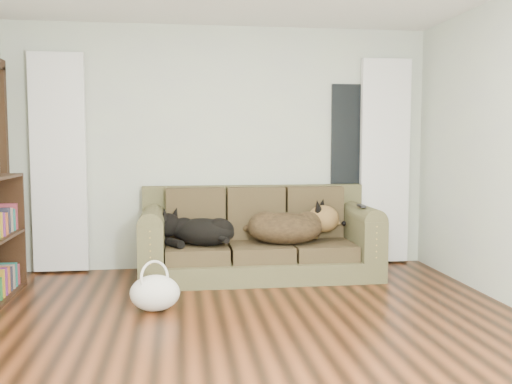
{
  "coord_description": "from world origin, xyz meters",
  "views": [
    {
      "loc": [
        -0.47,
        -3.68,
        1.37
      ],
      "look_at": [
        0.24,
        1.6,
        0.9
      ],
      "focal_mm": 40.0,
      "sensor_mm": 36.0,
      "label": 1
    }
  ],
  "objects": [
    {
      "name": "floor",
      "position": [
        0.0,
        0.0,
        0.0
      ],
      "size": [
        5.0,
        5.0,
        0.0
      ],
      "primitive_type": "plane",
      "color": "black",
      "rests_on": "ground"
    },
    {
      "name": "wall_back",
      "position": [
        0.0,
        2.5,
        1.3
      ],
      "size": [
        4.5,
        0.04,
        2.6
      ],
      "primitive_type": "cube",
      "color": "#B8C6A6",
      "rests_on": "ground"
    },
    {
      "name": "curtain_left",
      "position": [
        -1.7,
        2.42,
        1.15
      ],
      "size": [
        0.55,
        0.08,
        2.25
      ],
      "primitive_type": "cube",
      "color": "white",
      "rests_on": "ground"
    },
    {
      "name": "curtain_right",
      "position": [
        1.8,
        2.42,
        1.15
      ],
      "size": [
        0.55,
        0.08,
        2.25
      ],
      "primitive_type": "cube",
      "color": "white",
      "rests_on": "ground"
    },
    {
      "name": "window_pane",
      "position": [
        1.45,
        2.47,
        1.4
      ],
      "size": [
        0.5,
        0.03,
        1.2
      ],
      "primitive_type": "cube",
      "color": "black",
      "rests_on": "wall_back"
    },
    {
      "name": "sofa",
      "position": [
        0.33,
        1.97,
        0.45
      ],
      "size": [
        2.37,
        1.02,
        0.97
      ],
      "primitive_type": "cube",
      "color": "#322E1D",
      "rests_on": "floor"
    },
    {
      "name": "dog_black_lab",
      "position": [
        -0.28,
        1.92,
        0.48
      ],
      "size": [
        0.79,
        0.73,
        0.28
      ],
      "primitive_type": "ellipsoid",
      "rotation": [
        0.0,
        0.0,
        -0.58
      ],
      "color": "black",
      "rests_on": "sofa"
    },
    {
      "name": "dog_shepherd",
      "position": [
        0.62,
        1.9,
        0.49
      ],
      "size": [
        0.88,
        0.7,
        0.35
      ],
      "primitive_type": "ellipsoid",
      "rotation": [
        0.0,
        0.0,
        2.94
      ],
      "color": "black",
      "rests_on": "sofa"
    },
    {
      "name": "tv_remote",
      "position": [
        1.33,
        1.78,
        0.73
      ],
      "size": [
        0.06,
        0.19,
        0.02
      ],
      "primitive_type": "cube",
      "rotation": [
        0.0,
        0.0,
        -0.05
      ],
      "color": "black",
      "rests_on": "sofa"
    },
    {
      "name": "tote_bag",
      "position": [
        -0.68,
        0.91,
        0.16
      ],
      "size": [
        0.48,
        0.43,
        0.29
      ],
      "primitive_type": "ellipsoid",
      "rotation": [
        0.0,
        0.0,
        0.34
      ],
      "color": "beige",
      "rests_on": "floor"
    }
  ]
}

